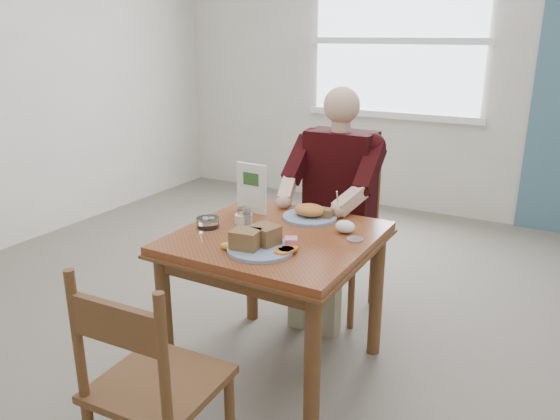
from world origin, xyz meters
The scene contains 16 objects.
floor centered at (0.00, 0.00, 0.00)m, with size 6.00×6.00×0.00m, color #70685A.
wall_back centered at (0.00, 3.00, 1.40)m, with size 5.50×5.50×0.00m, color silver.
lemon_wedge centered at (-0.10, -0.28, 0.77)m, with size 0.06×0.04×0.03m, color gold.
napkin centered at (0.28, 0.18, 0.78)m, with size 0.10×0.08×0.06m, color white.
metal_dish centered at (0.36, 0.10, 0.75)m, with size 0.08×0.08×0.01m, color silver.
window centered at (-0.40, 2.97, 1.60)m, with size 1.72×0.04×1.42m.
table centered at (0.00, 0.00, 0.64)m, with size 0.92×0.92×0.75m.
chair_far centered at (0.00, 0.80, 0.48)m, with size 0.42×0.42×0.95m.
chair_near centered at (0.02, -0.93, 0.48)m, with size 0.44×0.44×0.95m.
diner centered at (0.00, 0.71, 0.81)m, with size 0.53×0.56×1.39m.
near_plate centered at (0.04, -0.21, 0.79)m, with size 0.32×0.30×0.10m.
far_plate centered at (0.05, 0.29, 0.78)m, with size 0.30×0.30×0.08m.
caddy centered at (-0.22, 0.06, 0.77)m, with size 0.11×0.11×0.07m.
shakers centered at (-0.22, 0.05, 0.80)m, with size 0.10×0.07×0.09m.
creamer centered at (-0.34, -0.09, 0.78)m, with size 0.12×0.12×0.05m.
menu centered at (-0.28, 0.22, 0.89)m, with size 0.18×0.03×0.27m.
Camera 1 is at (1.21, -2.14, 1.67)m, focal length 35.00 mm.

